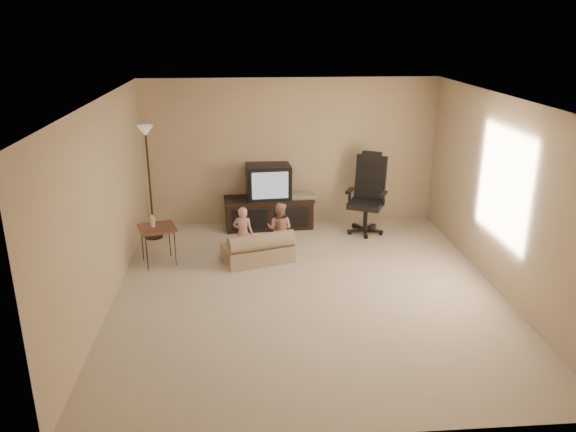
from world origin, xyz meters
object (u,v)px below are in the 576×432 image
object	(u,v)px
child_sofa	(259,249)
toddler_right	(280,229)
side_table	(157,228)
toddler_left	(243,234)
office_chair	(367,204)
tv_stand	(269,202)
floor_lamp	(147,157)

from	to	relation	value
child_sofa	toddler_right	size ratio (longest dim) A/B	1.35
side_table	child_sofa	size ratio (longest dim) A/B	0.68
side_table	toddler_left	size ratio (longest dim) A/B	0.91
toddler_right	toddler_left	bearing A→B (deg)	38.85
office_chair	toddler_right	world-z (taller)	office_chair
tv_stand	child_sofa	xyz separation A→B (m)	(-0.22, -1.49, -0.26)
side_table	toddler_right	xyz separation A→B (m)	(1.79, 0.18, -0.13)
tv_stand	floor_lamp	bearing A→B (deg)	-173.36
side_table	child_sofa	xyz separation A→B (m)	(1.47, -0.09, -0.34)
tv_stand	toddler_left	xyz separation A→B (m)	(-0.45, -1.39, -0.04)
child_sofa	toddler_left	world-z (taller)	toddler_left
toddler_left	side_table	bearing A→B (deg)	10.03
floor_lamp	toddler_right	bearing A→B (deg)	-23.17
floor_lamp	toddler_right	world-z (taller)	floor_lamp
office_chair	toddler_left	distance (m)	2.32
toddler_left	child_sofa	bearing A→B (deg)	165.76
floor_lamp	child_sofa	world-z (taller)	floor_lamp
child_sofa	office_chair	bearing A→B (deg)	14.58
toddler_right	child_sofa	bearing A→B (deg)	61.44
side_table	floor_lamp	xyz separation A→B (m)	(-0.23, 1.05, 0.81)
tv_stand	floor_lamp	size ratio (longest dim) A/B	0.85
child_sofa	side_table	bearing A→B (deg)	159.38
office_chair	toddler_left	bearing A→B (deg)	-127.35
office_chair	floor_lamp	bearing A→B (deg)	-153.92
side_table	floor_lamp	distance (m)	1.34
tv_stand	floor_lamp	world-z (taller)	floor_lamp
floor_lamp	toddler_left	distance (m)	2.03
office_chair	side_table	world-z (taller)	office_chair
tv_stand	toddler_right	size ratio (longest dim) A/B	1.90
office_chair	side_table	size ratio (longest dim) A/B	1.77
side_table	floor_lamp	bearing A→B (deg)	102.30
side_table	floor_lamp	size ratio (longest dim) A/B	0.41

